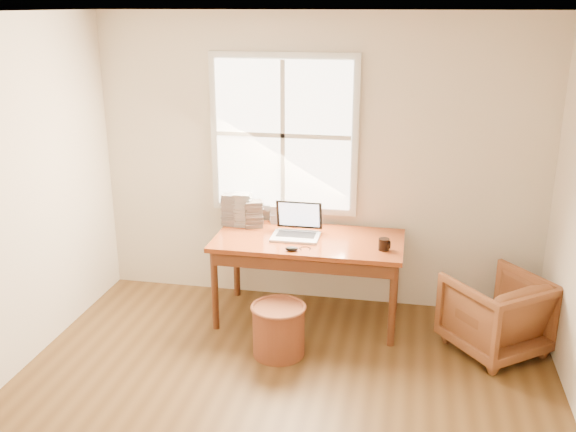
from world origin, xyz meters
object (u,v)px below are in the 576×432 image
(cd_stack_a, at_px, (243,210))
(desk, at_px, (309,241))
(wicker_stool, at_px, (279,331))
(coffee_mug, at_px, (384,244))
(laptop, at_px, (296,221))
(armchair, at_px, (496,314))

(cd_stack_a, bearing_deg, desk, -19.26)
(wicker_stool, xyz_separation_m, coffee_mug, (0.77, 0.50, 0.59))
(laptop, xyz_separation_m, coffee_mug, (0.75, -0.13, -0.11))
(wicker_stool, relative_size, coffee_mug, 4.17)
(armchair, height_order, wicker_stool, armchair)
(armchair, bearing_deg, desk, -46.87)
(coffee_mug, bearing_deg, desk, 160.74)
(coffee_mug, height_order, cd_stack_a, cd_stack_a)
(desk, distance_m, coffee_mug, 0.66)
(laptop, relative_size, coffee_mug, 4.44)
(laptop, distance_m, coffee_mug, 0.77)
(desk, bearing_deg, wicker_stool, -100.93)
(coffee_mug, bearing_deg, wicker_stool, -152.97)
(armchair, relative_size, wicker_stool, 1.70)
(laptop, xyz_separation_m, cd_stack_a, (-0.52, 0.23, -0.01))
(wicker_stool, distance_m, coffee_mug, 1.09)
(armchair, bearing_deg, cd_stack_a, -49.88)
(armchair, xyz_separation_m, coffee_mug, (-0.91, 0.10, 0.48))
(desk, bearing_deg, coffee_mug, -13.05)
(desk, distance_m, cd_stack_a, 0.69)
(wicker_stool, distance_m, laptop, 0.95)
(desk, bearing_deg, armchair, -9.16)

